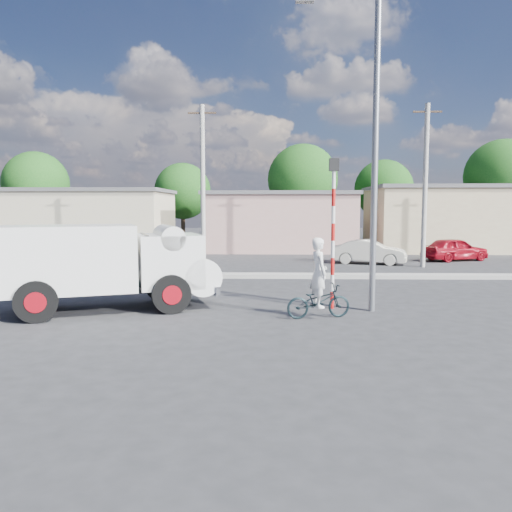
{
  "coord_description": "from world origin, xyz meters",
  "views": [
    {
      "loc": [
        1.38,
        -13.0,
        2.95
      ],
      "look_at": [
        0.89,
        4.04,
        1.3
      ],
      "focal_mm": 35.0,
      "sensor_mm": 36.0,
      "label": 1
    }
  ],
  "objects_px": {
    "bicycle": "(318,301)",
    "cyclist": "(319,284)",
    "truck": "(112,263)",
    "car_red": "(455,249)",
    "car_cream": "(369,252)",
    "traffic_pole": "(333,220)",
    "streetlight": "(370,135)"
  },
  "relations": [
    {
      "from": "traffic_pole",
      "to": "car_red",
      "type": "bearing_deg",
      "value": 57.94
    },
    {
      "from": "car_red",
      "to": "traffic_pole",
      "type": "height_order",
      "value": "traffic_pole"
    },
    {
      "from": "truck",
      "to": "car_red",
      "type": "bearing_deg",
      "value": 22.97
    },
    {
      "from": "bicycle",
      "to": "streetlight",
      "type": "distance_m",
      "value": 4.84
    },
    {
      "from": "cyclist",
      "to": "traffic_pole",
      "type": "relative_size",
      "value": 0.43
    },
    {
      "from": "truck",
      "to": "car_red",
      "type": "xyz_separation_m",
      "value": [
        14.87,
        13.91,
        -0.72
      ]
    },
    {
      "from": "car_cream",
      "to": "car_red",
      "type": "relative_size",
      "value": 1.01
    },
    {
      "from": "car_red",
      "to": "car_cream",
      "type": "bearing_deg",
      "value": 87.39
    },
    {
      "from": "truck",
      "to": "traffic_pole",
      "type": "distance_m",
      "value": 6.51
    },
    {
      "from": "car_red",
      "to": "traffic_pole",
      "type": "bearing_deg",
      "value": 126.69
    },
    {
      "from": "car_cream",
      "to": "traffic_pole",
      "type": "bearing_deg",
      "value": -179.14
    },
    {
      "from": "truck",
      "to": "car_cream",
      "type": "distance_m",
      "value": 15.65
    },
    {
      "from": "traffic_pole",
      "to": "streetlight",
      "type": "relative_size",
      "value": 0.48
    },
    {
      "from": "bicycle",
      "to": "car_red",
      "type": "height_order",
      "value": "car_red"
    },
    {
      "from": "bicycle",
      "to": "traffic_pole",
      "type": "bearing_deg",
      "value": -36.01
    },
    {
      "from": "cyclist",
      "to": "streetlight",
      "type": "height_order",
      "value": "streetlight"
    },
    {
      "from": "bicycle",
      "to": "car_cream",
      "type": "relative_size",
      "value": 0.46
    },
    {
      "from": "bicycle",
      "to": "cyclist",
      "type": "distance_m",
      "value": 0.47
    },
    {
      "from": "car_cream",
      "to": "traffic_pole",
      "type": "relative_size",
      "value": 0.88
    },
    {
      "from": "bicycle",
      "to": "car_cream",
      "type": "xyz_separation_m",
      "value": [
        3.92,
        13.12,
        0.17
      ]
    },
    {
      "from": "car_red",
      "to": "streetlight",
      "type": "height_order",
      "value": "streetlight"
    },
    {
      "from": "bicycle",
      "to": "cyclist",
      "type": "height_order",
      "value": "cyclist"
    },
    {
      "from": "car_cream",
      "to": "truck",
      "type": "bearing_deg",
      "value": 158.14
    },
    {
      "from": "bicycle",
      "to": "cyclist",
      "type": "relative_size",
      "value": 0.94
    },
    {
      "from": "car_red",
      "to": "traffic_pole",
      "type": "distance_m",
      "value": 16.11
    },
    {
      "from": "car_cream",
      "to": "streetlight",
      "type": "distance_m",
      "value": 13.12
    },
    {
      "from": "car_cream",
      "to": "car_red",
      "type": "height_order",
      "value": "car_red"
    },
    {
      "from": "cyclist",
      "to": "traffic_pole",
      "type": "distance_m",
      "value": 2.17
    },
    {
      "from": "bicycle",
      "to": "streetlight",
      "type": "xyz_separation_m",
      "value": [
        1.46,
        0.99,
        4.5
      ]
    },
    {
      "from": "cyclist",
      "to": "traffic_pole",
      "type": "bearing_deg",
      "value": -36.01
    },
    {
      "from": "car_cream",
      "to": "car_red",
      "type": "distance_m",
      "value": 5.37
    },
    {
      "from": "truck",
      "to": "streetlight",
      "type": "bearing_deg",
      "value": -19.64
    }
  ]
}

